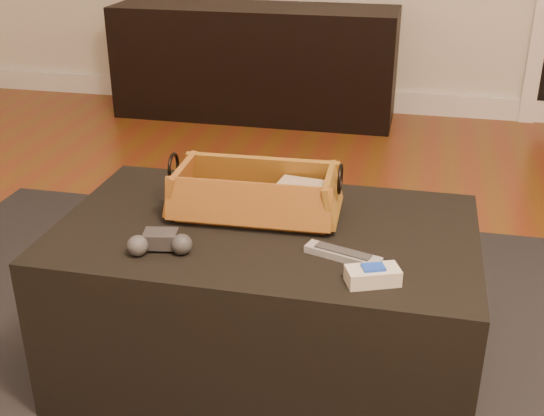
% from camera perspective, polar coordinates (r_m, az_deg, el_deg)
% --- Properties ---
extents(baseboard, '(5.00, 0.04, 0.12)m').
position_cam_1_polar(baseboard, '(4.04, 8.40, 8.85)').
color(baseboard, white).
rests_on(baseboard, floor).
extents(media_cabinet, '(1.54, 0.45, 0.60)m').
position_cam_1_polar(media_cabinet, '(3.86, -1.42, 12.09)').
color(media_cabinet, black).
rests_on(media_cabinet, floor).
extents(area_rug, '(2.60, 2.00, 0.01)m').
position_cam_1_polar(area_rug, '(1.83, -0.84, -14.30)').
color(area_rug, black).
rests_on(area_rug, floor).
extents(ottoman, '(1.00, 0.60, 0.42)m').
position_cam_1_polar(ottoman, '(1.74, -0.50, -7.76)').
color(ottoman, black).
rests_on(ottoman, area_rug).
extents(tv_remote, '(0.22, 0.08, 0.02)m').
position_cam_1_polar(tv_remote, '(1.68, -2.20, 0.18)').
color(tv_remote, black).
rests_on(tv_remote, wicker_basket).
extents(cloth_bundle, '(0.12, 0.09, 0.06)m').
position_cam_1_polar(cloth_bundle, '(1.69, 2.45, 1.11)').
color(cloth_bundle, tan).
rests_on(cloth_bundle, wicker_basket).
extents(wicker_basket, '(0.43, 0.23, 0.15)m').
position_cam_1_polar(wicker_basket, '(1.68, -1.40, 1.06)').
color(wicker_basket, '#995D22').
rests_on(wicker_basket, ottoman).
extents(game_controller, '(0.15, 0.10, 0.05)m').
position_cam_1_polar(game_controller, '(1.53, -9.34, -2.87)').
color(game_controller, '#28282A').
rests_on(game_controller, ottoman).
extents(silver_remote, '(0.18, 0.09, 0.02)m').
position_cam_1_polar(silver_remote, '(1.50, 5.95, -3.90)').
color(silver_remote, '#9DA0A4').
rests_on(silver_remote, ottoman).
extents(cream_gadget, '(0.12, 0.09, 0.04)m').
position_cam_1_polar(cream_gadget, '(1.41, 8.43, -5.59)').
color(cream_gadget, beige).
rests_on(cream_gadget, ottoman).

